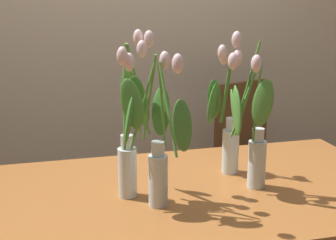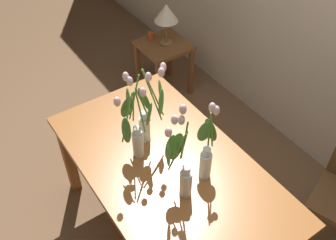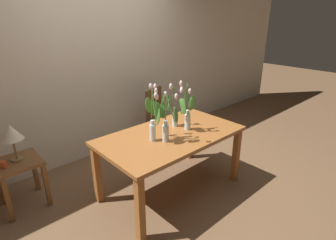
{
  "view_description": "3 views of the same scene",
  "coord_description": "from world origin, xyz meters",
  "px_view_note": "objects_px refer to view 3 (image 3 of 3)",
  "views": [
    {
      "loc": [
        -0.52,
        -1.58,
        1.45
      ],
      "look_at": [
        -0.1,
        0.04,
        1.0
      ],
      "focal_mm": 50.86,
      "sensor_mm": 36.0,
      "label": 1
    },
    {
      "loc": [
        1.21,
        -0.83,
        2.5
      ],
      "look_at": [
        -0.08,
        0.05,
        1.02
      ],
      "focal_mm": 40.82,
      "sensor_mm": 36.0,
      "label": 2
    },
    {
      "loc": [
        -1.88,
        -2.01,
        1.99
      ],
      "look_at": [
        -0.02,
        0.03,
        0.9
      ],
      "focal_mm": 28.99,
      "sensor_mm": 36.0,
      "label": 3
    }
  ],
  "objects_px": {
    "dining_chair": "(160,115)",
    "side_table": "(19,171)",
    "table_lamp": "(11,133)",
    "tulip_vase_0": "(173,112)",
    "pillar_candle": "(3,165)",
    "tulip_vase_1": "(186,112)",
    "dining_table": "(171,141)",
    "tulip_vase_2": "(153,120)",
    "tulip_vase_3": "(164,121)"
  },
  "relations": [
    {
      "from": "dining_table",
      "to": "dining_chair",
      "type": "relative_size",
      "value": 1.72
    },
    {
      "from": "tulip_vase_0",
      "to": "table_lamp",
      "type": "height_order",
      "value": "tulip_vase_0"
    },
    {
      "from": "tulip_vase_3",
      "to": "pillar_candle",
      "type": "xyz_separation_m",
      "value": [
        -1.33,
        0.92,
        -0.38
      ]
    },
    {
      "from": "dining_table",
      "to": "pillar_candle",
      "type": "bearing_deg",
      "value": 151.22
    },
    {
      "from": "dining_chair",
      "to": "table_lamp",
      "type": "height_order",
      "value": "table_lamp"
    },
    {
      "from": "dining_chair",
      "to": "side_table",
      "type": "height_order",
      "value": "dining_chair"
    },
    {
      "from": "tulip_vase_2",
      "to": "dining_chair",
      "type": "bearing_deg",
      "value": 46.58
    },
    {
      "from": "dining_chair",
      "to": "pillar_candle",
      "type": "height_order",
      "value": "dining_chair"
    },
    {
      "from": "dining_table",
      "to": "tulip_vase_2",
      "type": "xyz_separation_m",
      "value": [
        -0.24,
        0.01,
        0.31
      ]
    },
    {
      "from": "tulip_vase_1",
      "to": "tulip_vase_3",
      "type": "relative_size",
      "value": 1.04
    },
    {
      "from": "dining_table",
      "to": "tulip_vase_1",
      "type": "distance_m",
      "value": 0.37
    },
    {
      "from": "tulip_vase_3",
      "to": "dining_table",
      "type": "bearing_deg",
      "value": 27.74
    },
    {
      "from": "dining_table",
      "to": "dining_chair",
      "type": "distance_m",
      "value": 1.19
    },
    {
      "from": "pillar_candle",
      "to": "table_lamp",
      "type": "bearing_deg",
      "value": 29.03
    },
    {
      "from": "dining_table",
      "to": "pillar_candle",
      "type": "distance_m",
      "value": 1.72
    },
    {
      "from": "table_lamp",
      "to": "side_table",
      "type": "bearing_deg",
      "value": -113.73
    },
    {
      "from": "pillar_candle",
      "to": "tulip_vase_0",
      "type": "bearing_deg",
      "value": -22.22
    },
    {
      "from": "side_table",
      "to": "tulip_vase_0",
      "type": "bearing_deg",
      "value": -25.79
    },
    {
      "from": "tulip_vase_0",
      "to": "dining_chair",
      "type": "distance_m",
      "value": 1.04
    },
    {
      "from": "tulip_vase_3",
      "to": "dining_chair",
      "type": "distance_m",
      "value": 1.43
    },
    {
      "from": "tulip_vase_2",
      "to": "pillar_candle",
      "type": "bearing_deg",
      "value": 147.07
    },
    {
      "from": "side_table",
      "to": "pillar_candle",
      "type": "distance_m",
      "value": 0.21
    },
    {
      "from": "dining_table",
      "to": "tulip_vase_0",
      "type": "xyz_separation_m",
      "value": [
        0.17,
        0.14,
        0.26
      ]
    },
    {
      "from": "dining_chair",
      "to": "tulip_vase_1",
      "type": "bearing_deg",
      "value": -115.36
    },
    {
      "from": "side_table",
      "to": "table_lamp",
      "type": "xyz_separation_m",
      "value": [
        0.01,
        0.02,
        0.42
      ]
    },
    {
      "from": "tulip_vase_0",
      "to": "tulip_vase_3",
      "type": "height_order",
      "value": "tulip_vase_3"
    },
    {
      "from": "table_lamp",
      "to": "pillar_candle",
      "type": "bearing_deg",
      "value": -150.97
    },
    {
      "from": "tulip_vase_0",
      "to": "pillar_candle",
      "type": "xyz_separation_m",
      "value": [
        -1.68,
        0.69,
        -0.33
      ]
    },
    {
      "from": "tulip_vase_0",
      "to": "pillar_candle",
      "type": "bearing_deg",
      "value": 157.78
    },
    {
      "from": "tulip_vase_2",
      "to": "side_table",
      "type": "relative_size",
      "value": 1.07
    },
    {
      "from": "tulip_vase_3",
      "to": "pillar_candle",
      "type": "relative_size",
      "value": 7.43
    },
    {
      "from": "tulip_vase_0",
      "to": "tulip_vase_1",
      "type": "height_order",
      "value": "tulip_vase_1"
    },
    {
      "from": "dining_chair",
      "to": "tulip_vase_0",
      "type": "bearing_deg",
      "value": -121.16
    },
    {
      "from": "pillar_candle",
      "to": "tulip_vase_1",
      "type": "bearing_deg",
      "value": -27.42
    },
    {
      "from": "tulip_vase_2",
      "to": "table_lamp",
      "type": "height_order",
      "value": "tulip_vase_2"
    },
    {
      "from": "side_table",
      "to": "table_lamp",
      "type": "height_order",
      "value": "table_lamp"
    },
    {
      "from": "tulip_vase_2",
      "to": "table_lamp",
      "type": "xyz_separation_m",
      "value": [
        -1.12,
        0.9,
        -0.11
      ]
    },
    {
      "from": "tulip_vase_0",
      "to": "table_lamp",
      "type": "distance_m",
      "value": 1.71
    },
    {
      "from": "dining_chair",
      "to": "table_lamp",
      "type": "bearing_deg",
      "value": -178.26
    },
    {
      "from": "tulip_vase_2",
      "to": "pillar_candle",
      "type": "height_order",
      "value": "tulip_vase_2"
    },
    {
      "from": "tulip_vase_1",
      "to": "side_table",
      "type": "height_order",
      "value": "tulip_vase_1"
    },
    {
      "from": "pillar_candle",
      "to": "dining_table",
      "type": "bearing_deg",
      "value": -28.78
    },
    {
      "from": "tulip_vase_3",
      "to": "tulip_vase_2",
      "type": "bearing_deg",
      "value": 122.4
    },
    {
      "from": "dining_table",
      "to": "tulip_vase_3",
      "type": "height_order",
      "value": "tulip_vase_3"
    },
    {
      "from": "table_lamp",
      "to": "pillar_candle",
      "type": "relative_size",
      "value": 5.31
    },
    {
      "from": "tulip_vase_2",
      "to": "tulip_vase_3",
      "type": "height_order",
      "value": "tulip_vase_2"
    },
    {
      "from": "tulip_vase_3",
      "to": "pillar_candle",
      "type": "bearing_deg",
      "value": 145.28
    },
    {
      "from": "dining_table",
      "to": "table_lamp",
      "type": "bearing_deg",
      "value": 146.34
    },
    {
      "from": "tulip_vase_0",
      "to": "dining_chair",
      "type": "height_order",
      "value": "tulip_vase_0"
    },
    {
      "from": "tulip_vase_2",
      "to": "pillar_candle",
      "type": "xyz_separation_m",
      "value": [
        -1.27,
        0.82,
        -0.38
      ]
    }
  ]
}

